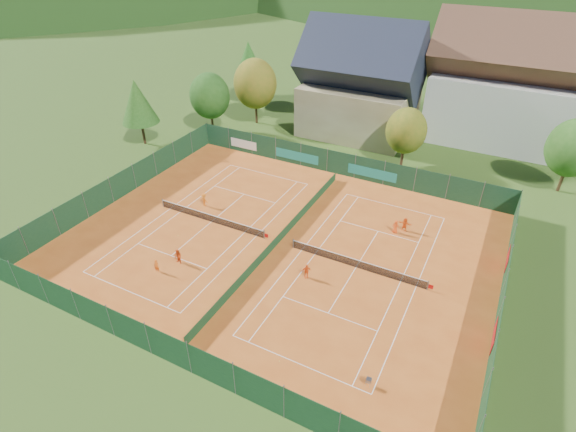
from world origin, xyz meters
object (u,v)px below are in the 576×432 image
at_px(hotel_block_a, 510,89).
at_px(player_left_near, 157,266).
at_px(player_right_far_b, 405,224).
at_px(player_left_far, 204,200).
at_px(player_right_near, 306,271).
at_px(ball_hopper, 369,380).
at_px(player_left_mid, 178,257).
at_px(player_right_far_a, 396,227).
at_px(chalet, 360,87).

xyz_separation_m(hotel_block_a, player_left_near, (-23.60, -44.74, -6.74)).
bearing_deg(player_right_far_b, hotel_block_a, -100.85).
distance_m(player_left_near, player_right_far_b, 24.33).
distance_m(player_left_far, player_right_near, 16.07).
bearing_deg(ball_hopper, player_left_mid, 167.36).
relative_size(hotel_block_a, player_right_far_a, 15.17).
xyz_separation_m(player_left_far, player_right_near, (15.06, -5.61, -0.04)).
relative_size(player_left_mid, player_left_far, 1.00).
bearing_deg(player_right_far_b, player_left_far, 15.46).
relative_size(player_left_far, player_right_near, 1.06).
relative_size(ball_hopper, player_right_far_a, 0.56).
bearing_deg(chalet, player_left_far, -105.13).
height_order(chalet, player_left_near, chalet).
xyz_separation_m(player_left_mid, player_right_far_b, (16.91, 14.70, -0.03)).
bearing_deg(chalet, player_left_near, -96.77).
xyz_separation_m(player_left_near, player_right_near, (12.16, 5.43, 0.09)).
height_order(chalet, player_right_far_b, chalet).
xyz_separation_m(hotel_block_a, player_right_near, (-11.43, -39.31, -6.66)).
height_order(player_left_mid, player_left_far, player_left_far).
relative_size(ball_hopper, player_right_near, 0.55).
bearing_deg(player_right_far_b, player_left_mid, 41.65).
bearing_deg(player_right_near, player_left_far, 124.05).
relative_size(player_left_mid, player_right_near, 1.05).
xyz_separation_m(ball_hopper, player_left_near, (-20.63, 2.59, 0.08)).
relative_size(chalet, player_left_far, 10.56).
relative_size(hotel_block_a, ball_hopper, 27.00).
height_order(chalet, player_left_mid, chalet).
bearing_deg(player_right_far_a, player_left_far, 15.99).
bearing_deg(ball_hopper, player_right_far_b, 98.26).
distance_m(ball_hopper, player_right_near, 11.67).
relative_size(chalet, ball_hopper, 20.25).
distance_m(player_left_near, player_left_mid, 2.06).
xyz_separation_m(player_right_near, player_right_far_b, (5.70, 11.09, 0.01)).
bearing_deg(player_left_mid, ball_hopper, -4.99).
xyz_separation_m(ball_hopper, player_left_far, (-23.53, 13.63, 0.21)).
bearing_deg(chalet, player_right_far_b, -59.16).
relative_size(chalet, player_right_far_b, 10.96).
xyz_separation_m(chalet, player_right_far_b, (13.26, -22.21, -5.89)).
relative_size(player_left_near, player_right_far_a, 0.90).
xyz_separation_m(player_left_mid, player_right_near, (11.21, 3.61, -0.04)).
bearing_deg(player_left_mid, player_left_far, 120.34).
height_order(player_right_near, player_right_far_a, player_right_near).
height_order(hotel_block_a, player_right_far_a, hotel_block_a).
xyz_separation_m(player_left_mid, player_left_far, (-3.85, 9.21, 0.00)).
relative_size(player_left_near, player_right_near, 0.88).
height_order(player_left_near, player_left_far, player_left_far).
height_order(ball_hopper, player_left_mid, player_left_mid).
bearing_deg(ball_hopper, player_right_near, 136.57).
bearing_deg(player_right_near, player_left_near, 168.52).
bearing_deg(player_right_far_b, player_left_near, 43.42).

